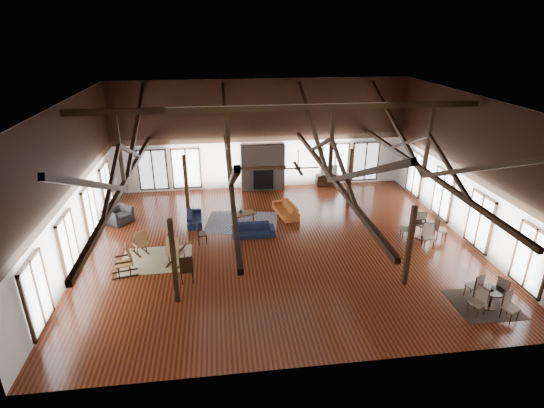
{
  "coord_description": "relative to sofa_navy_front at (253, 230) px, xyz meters",
  "views": [
    {
      "loc": [
        -2.37,
        -15.71,
        8.63
      ],
      "look_at": [
        -0.21,
        1.0,
        1.45
      ],
      "focal_mm": 28.0,
      "sensor_mm": 36.0,
      "label": 1
    }
  ],
  "objects": [
    {
      "name": "rug_navy",
      "position": [
        -0.43,
        1.41,
        -0.27
      ],
      "size": [
        3.65,
        2.97,
        0.01
      ],
      "primitive_type": "cube",
      "rotation": [
        0.0,
        0.0,
        -0.17
      ],
      "color": "#1B1E4C",
      "rests_on": "floor"
    },
    {
      "name": "cup_near",
      "position": [
        7.28,
        -6.08,
        0.45
      ],
      "size": [
        0.13,
        0.13,
        0.09
      ],
      "primitive_type": "imported",
      "rotation": [
        0.0,
        0.0,
        -0.08
      ],
      "color": "#B2B2B2",
      "rests_on": "cafe_table_near"
    },
    {
      "name": "wall_back",
      "position": [
        1.05,
        6.05,
        2.73
      ],
      "size": [
        16.0,
        0.02,
        6.0
      ],
      "primitive_type": "cube",
      "color": "white",
      "rests_on": "floor"
    },
    {
      "name": "ceiling_fan",
      "position": [
        1.55,
        -1.95,
        3.46
      ],
      "size": [
        1.6,
        1.6,
        0.75
      ],
      "color": "black",
      "rests_on": "roof_truss"
    },
    {
      "name": "side_chair_a",
      "position": [
        -2.3,
        -0.42,
        0.27
      ],
      "size": [
        0.44,
        0.44,
        0.93
      ],
      "rotation": [
        0.0,
        0.0,
        -1.44
      ],
      "color": "black",
      "rests_on": "floor"
    },
    {
      "name": "side_table_lamp",
      "position": [
        -6.55,
        2.69,
        0.15
      ],
      "size": [
        0.44,
        0.44,
        1.12
      ],
      "color": "black",
      "rests_on": "floor"
    },
    {
      "name": "sofa_navy_front",
      "position": [
        0.0,
        0.0,
        0.0
      ],
      "size": [
        1.87,
        0.73,
        0.55
      ],
      "primitive_type": "imported",
      "rotation": [
        0.0,
        0.0,
        -0.0
      ],
      "color": "#151E3A",
      "rests_on": "floor"
    },
    {
      "name": "rug_dark",
      "position": [
        7.18,
        -5.96,
        -0.27
      ],
      "size": [
        2.08,
        1.9,
        0.01
      ],
      "primitive_type": "cube",
      "rotation": [
        0.0,
        0.0,
        -0.02
      ],
      "color": "black",
      "rests_on": "floor"
    },
    {
      "name": "cafe_table_far",
      "position": [
        7.28,
        -1.22,
        0.23
      ],
      "size": [
        1.98,
        1.98,
        1.01
      ],
      "rotation": [
        0.0,
        0.0,
        -0.18
      ],
      "color": "black",
      "rests_on": "floor"
    },
    {
      "name": "sofa_orange",
      "position": [
        1.76,
        2.03,
        0.01
      ],
      "size": [
        2.06,
        1.12,
        0.57
      ],
      "primitive_type": "imported",
      "rotation": [
        0.0,
        0.0,
        -1.38
      ],
      "color": "#AC5421",
      "rests_on": "floor"
    },
    {
      "name": "coffee_table",
      "position": [
        -0.34,
        1.52,
        0.1
      ],
      "size": [
        1.24,
        0.89,
        0.43
      ],
      "rotation": [
        0.0,
        0.0,
        0.33
      ],
      "color": "brown",
      "rests_on": "floor"
    },
    {
      "name": "armchair",
      "position": [
        -6.15,
        2.16,
        0.09
      ],
      "size": [
        1.45,
        1.47,
        0.72
      ],
      "primitive_type": "imported",
      "rotation": [
        0.0,
        0.0,
        0.9
      ],
      "color": "#28272A",
      "rests_on": "floor"
    },
    {
      "name": "television",
      "position": [
        4.83,
        5.8,
        0.67
      ],
      "size": [
        1.01,
        0.26,
        0.58
      ],
      "primitive_type": "imported",
      "rotation": [
        0.0,
        0.0,
        0.13
      ],
      "color": "#B2B2B2",
      "rests_on": "tv_console"
    },
    {
      "name": "wall_right",
      "position": [
        9.05,
        -0.95,
        2.73
      ],
      "size": [
        0.02,
        14.0,
        6.0
      ],
      "primitive_type": "cube",
      "color": "white",
      "rests_on": "floor"
    },
    {
      "name": "wall_left",
      "position": [
        -6.95,
        -0.95,
        2.73
      ],
      "size": [
        0.02,
        14.0,
        6.0
      ],
      "primitive_type": "cube",
      "color": "white",
      "rests_on": "floor"
    },
    {
      "name": "rocking_chair_b",
      "position": [
        -3.22,
        -2.01,
        0.3
      ],
      "size": [
        0.83,
        1.07,
        1.22
      ],
      "rotation": [
        0.0,
        0.0,
        -0.39
      ],
      "color": "olive",
      "rests_on": "floor"
    },
    {
      "name": "rug_tan",
      "position": [
        -4.0,
        -1.58,
        -0.27
      ],
      "size": [
        2.76,
        2.19,
        0.01
      ],
      "primitive_type": "cube",
      "rotation": [
        0.0,
        0.0,
        0.02
      ],
      "color": "tan",
      "rests_on": "floor"
    },
    {
      "name": "tv_console",
      "position": [
        4.81,
        5.8,
        0.05
      ],
      "size": [
        1.31,
        0.49,
        0.65
      ],
      "primitive_type": "cube",
      "color": "black",
      "rests_on": "floor"
    },
    {
      "name": "rocking_chair_a",
      "position": [
        -4.66,
        -1.0,
        0.21
      ],
      "size": [
        0.79,
        0.89,
        1.02
      ],
      "rotation": [
        0.0,
        0.0,
        0.6
      ],
      "color": "olive",
      "rests_on": "floor"
    },
    {
      "name": "roof_truss",
      "position": [
        1.05,
        -0.95,
        3.76
      ],
      "size": [
        15.6,
        14.07,
        3.14
      ],
      "color": "black",
      "rests_on": "wall_back"
    },
    {
      "name": "post_grid",
      "position": [
        1.05,
        -0.95,
        1.25
      ],
      "size": [
        8.16,
        7.16,
        3.05
      ],
      "color": "black",
      "rests_on": "floor"
    },
    {
      "name": "cup_far",
      "position": [
        7.25,
        -1.14,
        0.51
      ],
      "size": [
        0.16,
        0.16,
        0.1
      ],
      "primitive_type": "imported",
      "rotation": [
        0.0,
        0.0,
        0.38
      ],
      "color": "#B2B2B2",
      "rests_on": "cafe_table_far"
    },
    {
      "name": "fireplace",
      "position": [
        1.05,
        5.72,
        1.02
      ],
      "size": [
        2.5,
        0.69,
        2.6
      ],
      "color": "#6C5E52",
      "rests_on": "floor"
    },
    {
      "name": "sofa_navy_left",
      "position": [
        -2.63,
        1.68,
        -0.02
      ],
      "size": [
        1.76,
        0.76,
        0.5
      ],
      "primitive_type": "imported",
      "rotation": [
        0.0,
        0.0,
        1.62
      ],
      "color": "#141A38",
      "rests_on": "floor"
    },
    {
      "name": "vase",
      "position": [
        -0.45,
        1.56,
        0.26
      ],
      "size": [
        0.25,
        0.25,
        0.2
      ],
      "primitive_type": "imported",
      "rotation": [
        0.0,
        0.0,
        -0.35
      ],
      "color": "#B2B2B2",
      "rests_on": "coffee_table"
    },
    {
      "name": "side_chair_b",
      "position": [
        -2.69,
        -3.38,
        0.37
      ],
      "size": [
        0.53,
        0.53,
        1.11
      ],
      "rotation": [
        0.0,
        0.0,
        0.15
      ],
      "color": "black",
      "rests_on": "floor"
    },
    {
      "name": "rocking_chair_c",
      "position": [
        -4.93,
        -2.51,
        0.3
      ],
      "size": [
        1.02,
        0.68,
        1.21
      ],
      "rotation": [
        0.0,
        0.0,
        1.78
      ],
      "color": "olive",
      "rests_on": "floor"
    },
    {
      "name": "ceiling",
      "position": [
        1.05,
        -0.95,
        5.73
      ],
      "size": [
        16.0,
        14.0,
        0.02
      ],
      "primitive_type": "cube",
      "color": "black",
      "rests_on": "wall_back"
    },
    {
      "name": "wall_front",
      "position": [
        1.05,
        -7.95,
        2.73
      ],
      "size": [
        16.0,
        0.02,
        6.0
      ],
      "primitive_type": "cube",
      "color": "white",
      "rests_on": "floor"
    },
    {
      "name": "floor",
      "position": [
        1.05,
        -0.95,
        -0.27
      ],
      "size": [
        16.0,
        16.0,
        0.0
      ],
      "primitive_type": "plane",
      "color": "maroon",
      "rests_on": "ground"
    },
    {
      "name": "cafe_table_near",
      "position": [
        7.26,
        -6.13,
        0.2
      ],
      "size": [
        1.84,
        1.84,
        0.94
      ],
      "rotation": [
        0.0,
        0.0,
        0.36
      ],
      "color": "black",
      "rests_on": "floor"
    }
  ]
}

